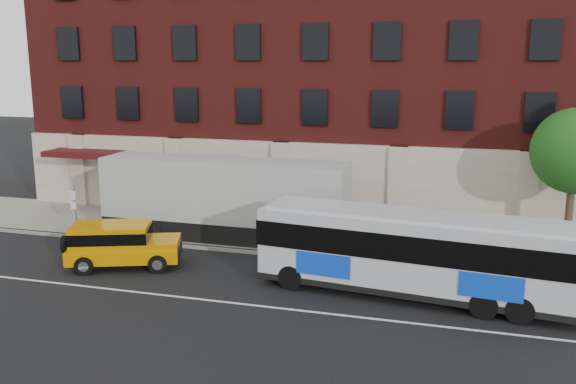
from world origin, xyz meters
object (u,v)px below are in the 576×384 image
(city_bus, at_px, (413,251))
(shipping_container, at_px, (224,201))
(sign_pole, at_px, (75,207))
(street_tree, at_px, (576,154))
(yellow_suv, at_px, (119,242))

(city_bus, relative_size, shipping_container, 0.98)
(sign_pole, relative_size, city_bus, 0.22)
(city_bus, bearing_deg, street_tree, 47.64)
(city_bus, bearing_deg, sign_pole, 168.42)
(shipping_container, bearing_deg, yellow_suv, -120.63)
(sign_pole, bearing_deg, street_tree, 8.61)
(city_bus, xyz_separation_m, shipping_container, (-8.98, 4.60, 0.22))
(sign_pole, height_order, shipping_container, shipping_container)
(sign_pole, relative_size, street_tree, 0.40)
(yellow_suv, bearing_deg, sign_pole, 142.59)
(street_tree, distance_m, yellow_suv, 19.24)
(sign_pole, relative_size, shipping_container, 0.22)
(shipping_container, bearing_deg, city_bus, -27.14)
(street_tree, height_order, yellow_suv, street_tree)
(yellow_suv, bearing_deg, city_bus, 0.03)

